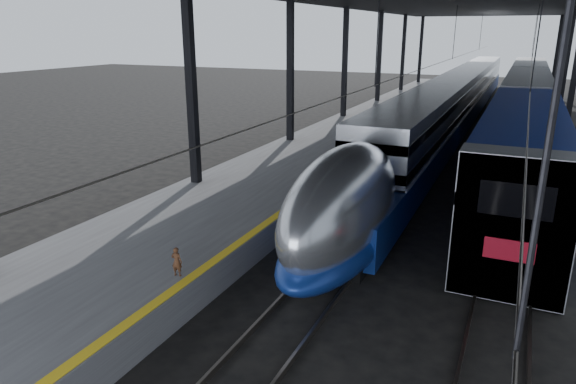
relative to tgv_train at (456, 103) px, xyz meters
The scene contains 7 objects.
ground 29.49m from the tgv_train, 93.90° to the right, with size 160.00×160.00×0.00m, color black.
platform 10.95m from the tgv_train, 120.42° to the right, with size 6.00×80.00×1.00m, color #4C4C4F.
yellow_strip 9.79m from the tgv_train, 106.08° to the right, with size 0.30×80.00×0.01m, color yellow.
rails 9.86m from the tgv_train, 75.05° to the right, with size 6.52×80.00×0.16m.
tgv_train is the anchor object (origin of this frame).
second_train 5.11m from the tgv_train, 11.34° to the right, with size 3.11×56.05×4.28m.
child 32.33m from the tgv_train, 95.51° to the right, with size 0.30×0.20×0.83m, color #482918.
Camera 1 is at (6.85, -13.00, 7.35)m, focal length 32.00 mm.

